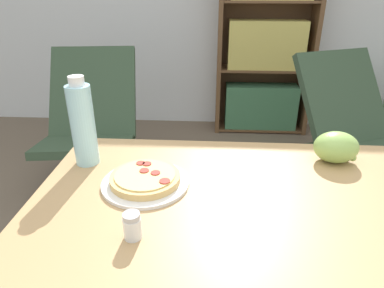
{
  "coord_description": "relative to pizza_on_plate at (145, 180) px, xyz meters",
  "views": [
    {
      "loc": [
        -0.07,
        -0.6,
        1.3
      ],
      "look_at": [
        -0.13,
        0.36,
        0.83
      ],
      "focal_mm": 32.0,
      "sensor_mm": 36.0,
      "label": 1
    }
  ],
  "objects": [
    {
      "name": "lounge_chair_far",
      "position": [
        1.09,
        1.2,
        -0.5
      ],
      "size": [
        0.79,
        0.92,
        0.88
      ],
      "rotation": [
        0.0,
        0.0,
        0.41
      ],
      "color": "slate",
      "rests_on": "ground_plane"
    },
    {
      "name": "pizza_on_plate",
      "position": [
        0.0,
        0.0,
        0.0
      ],
      "size": [
        0.25,
        0.25,
        0.04
      ],
      "color": "white",
      "rests_on": "dining_table"
    },
    {
      "name": "salt_shaker",
      "position": [
        0.01,
        -0.22,
        0.02
      ],
      "size": [
        0.04,
        0.04,
        0.06
      ],
      "color": "white",
      "rests_on": "dining_table"
    },
    {
      "name": "grape_bunch",
      "position": [
        0.58,
        0.18,
        0.03
      ],
      "size": [
        0.14,
        0.11,
        0.1
      ],
      "color": "#93BC5B",
      "rests_on": "dining_table"
    },
    {
      "name": "dining_table",
      "position": [
        0.26,
        -0.17,
        -0.12
      ],
      "size": [
        1.1,
        0.95,
        0.77
      ],
      "color": "tan",
      "rests_on": "ground_plane"
    },
    {
      "name": "drink_bottle",
      "position": [
        -0.21,
        0.12,
        0.12
      ],
      "size": [
        0.07,
        0.07,
        0.28
      ],
      "color": "#A3DBEA",
      "rests_on": "dining_table"
    },
    {
      "name": "bookshelf",
      "position": [
        0.63,
        2.25,
        0.02
      ],
      "size": [
        0.83,
        0.28,
        1.71
      ],
      "color": "brown",
      "rests_on": "ground_plane"
    },
    {
      "name": "lounge_chair_near",
      "position": [
        -0.61,
        1.21,
        -0.5
      ],
      "size": [
        0.65,
        0.82,
        0.88
      ],
      "rotation": [
        0.0,
        0.0,
        0.12
      ],
      "color": "slate",
      "rests_on": "ground_plane"
    }
  ]
}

